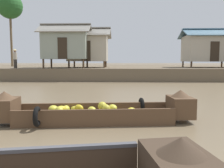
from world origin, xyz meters
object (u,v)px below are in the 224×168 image
(banana_boat, at_px, (94,111))
(stilt_house_mid_right, at_px, (208,48))
(vendor_person, at_px, (15,57))
(stilt_house_mid_left, at_px, (88,47))
(palm_tree_near, at_px, (10,7))
(stilt_house_left, at_px, (66,45))

(banana_boat, xyz_separation_m, stilt_house_mid_right, (9.30, 16.79, 2.63))
(banana_boat, xyz_separation_m, vendor_person, (-8.27, 13.60, 1.69))
(stilt_house_mid_right, xyz_separation_m, vendor_person, (-17.57, -3.20, -0.95))
(stilt_house_mid_right, bearing_deg, stilt_house_mid_left, -176.17)
(stilt_house_mid_left, distance_m, palm_tree_near, 10.51)
(banana_boat, relative_size, vendor_person, 3.37)
(stilt_house_left, bearing_deg, stilt_house_mid_right, 8.38)
(banana_boat, bearing_deg, stilt_house_mid_left, 98.03)
(stilt_house_left, height_order, palm_tree_near, palm_tree_near)
(palm_tree_near, bearing_deg, stilt_house_left, -32.29)
(stilt_house_left, height_order, stilt_house_mid_left, stilt_house_left)
(palm_tree_near, height_order, vendor_person, palm_tree_near)
(stilt_house_left, height_order, vendor_person, stilt_house_left)
(stilt_house_mid_left, relative_size, palm_tree_near, 0.55)
(banana_boat, relative_size, stilt_house_mid_right, 1.10)
(banana_boat, relative_size, stilt_house_left, 1.23)
(stilt_house_mid_left, distance_m, vendor_person, 6.55)
(banana_boat, relative_size, palm_tree_near, 0.71)
(stilt_house_mid_right, bearing_deg, vendor_person, -169.69)
(stilt_house_mid_right, distance_m, vendor_person, 17.88)
(banana_boat, height_order, vendor_person, vendor_person)
(stilt_house_mid_left, xyz_separation_m, stilt_house_mid_right, (11.56, 0.77, -0.02))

